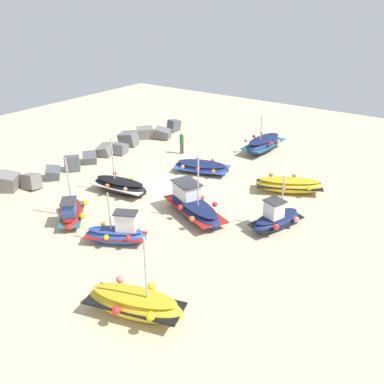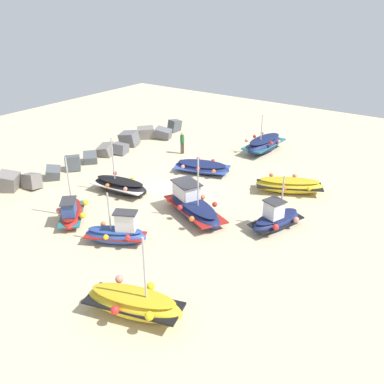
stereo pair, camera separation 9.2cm
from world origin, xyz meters
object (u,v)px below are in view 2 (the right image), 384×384
fishing_boat_2 (117,233)px  fishing_boat_7 (120,185)px  fishing_boat_5 (202,167)px  person_walking (182,141)px  fishing_boat_0 (264,144)px  fishing_boat_6 (72,212)px  fishing_boat_3 (289,185)px  fishing_boat_4 (134,303)px  fishing_boat_1 (193,206)px  fishing_boat_8 (276,219)px

fishing_boat_2 → fishing_boat_7: 5.73m
fishing_boat_5 → person_walking: person_walking is taller
fishing_boat_0 → fishing_boat_6: fishing_boat_6 is taller
fishing_boat_2 → person_walking: fishing_boat_2 is taller
fishing_boat_5 → person_walking: bearing=-51.2°
fishing_boat_3 → fishing_boat_4: 13.43m
fishing_boat_1 → fishing_boat_3: fishing_boat_1 is taller
fishing_boat_1 → fishing_boat_3: (5.79, -3.14, -0.11)m
fishing_boat_6 → fishing_boat_7: fishing_boat_7 is taller
fishing_boat_3 → fishing_boat_6: size_ratio=1.24×
fishing_boat_4 → fishing_boat_2: bearing=-54.6°
fishing_boat_2 → fishing_boat_0: bearing=61.9°
fishing_boat_6 → fishing_boat_8: bearing=77.6°
fishing_boat_1 → person_walking: size_ratio=2.79×
fishing_boat_4 → fishing_boat_8: size_ratio=1.22×
fishing_boat_0 → person_walking: 6.39m
fishing_boat_2 → fishing_boat_8: fishing_boat_8 is taller
fishing_boat_8 → person_walking: bearing=-100.4°
fishing_boat_3 → fishing_boat_0: bearing=100.4°
fishing_boat_3 → fishing_boat_5: bearing=156.8°
fishing_boat_6 → person_walking: 11.84m
fishing_boat_3 → fishing_boat_7: (-6.03, 8.44, 0.00)m
person_walking → fishing_boat_2: bearing=-40.0°
fishing_boat_7 → fishing_boat_6: bearing=-92.9°
fishing_boat_6 → fishing_boat_8: size_ratio=1.03×
fishing_boat_8 → person_walking: fishing_boat_8 is taller
fishing_boat_4 → fishing_boat_5: 14.12m
fishing_boat_3 → fishing_boat_7: bearing=-172.2°
fishing_boat_2 → fishing_boat_4: bearing=-66.5°
fishing_boat_3 → person_walking: bearing=141.9°
fishing_boat_1 → fishing_boat_3: bearing=-93.9°
fishing_boat_8 → fishing_boat_7: bearing=-61.0°
fishing_boat_3 → fishing_boat_6: bearing=-156.8°
fishing_boat_3 → fishing_boat_8: size_ratio=1.27×
fishing_boat_7 → fishing_boat_1: bearing=-4.9°
fishing_boat_2 → fishing_boat_8: size_ratio=0.94×
fishing_boat_1 → fishing_boat_2: 4.64m
fishing_boat_7 → fishing_boat_8: (1.54, -9.62, 0.07)m
fishing_boat_2 → fishing_boat_7: fishing_boat_7 is taller
fishing_boat_3 → fishing_boat_5: 6.16m
fishing_boat_1 → fishing_boat_6: fishing_boat_1 is taller
fishing_boat_7 → person_walking: bearing=90.0°
fishing_boat_5 → fishing_boat_2: bearing=82.0°
fishing_boat_8 → fishing_boat_2: bearing=-25.0°
fishing_boat_6 → person_walking: fishing_boat_6 is taller
fishing_boat_5 → fishing_boat_0: bearing=-121.6°
fishing_boat_5 → fishing_boat_8: bearing=134.0°
fishing_boat_7 → fishing_boat_4: bearing=-50.4°
person_walking → fishing_boat_1: bearing=-22.3°
fishing_boat_0 → fishing_boat_8: 11.77m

